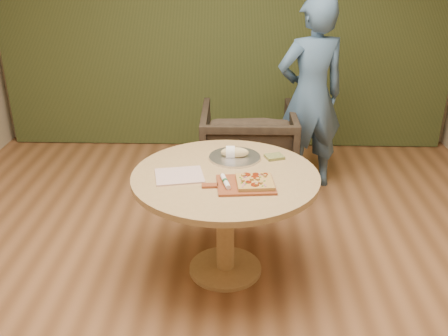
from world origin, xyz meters
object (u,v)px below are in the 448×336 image
object	(u,v)px
cutlery_roll	(225,181)
pedestal_table	(225,193)
person_standing	(311,96)
flatbread_pizza	(255,182)
pizza_paddle	(244,185)
serving_tray	(235,157)
bread_roll	(234,152)
armchair	(248,144)

from	to	relation	value
cutlery_roll	pedestal_table	bearing A→B (deg)	77.57
person_standing	flatbread_pizza	bearing A→B (deg)	54.14
pizza_paddle	serving_tray	xyz separation A→B (m)	(-0.06, 0.43, -0.00)
flatbread_pizza	bread_roll	world-z (taller)	bread_roll
cutlery_roll	bread_roll	bearing A→B (deg)	70.29
serving_tray	flatbread_pizza	bearing A→B (deg)	-73.28
armchair	cutlery_roll	bearing A→B (deg)	82.95
flatbread_pizza	cutlery_roll	size ratio (longest dim) A/B	1.21
flatbread_pizza	cutlery_roll	bearing A→B (deg)	-177.66
pedestal_table	bread_roll	size ratio (longest dim) A/B	6.29
person_standing	pedestal_table	bearing A→B (deg)	45.79
pedestal_table	flatbread_pizza	size ratio (longest dim) A/B	5.08
flatbread_pizza	armchair	distance (m)	1.53
pizza_paddle	person_standing	distance (m)	1.67
cutlery_roll	person_standing	bearing A→B (deg)	51.69
cutlery_roll	armchair	world-z (taller)	armchair
pedestal_table	person_standing	distance (m)	1.59
cutlery_roll	armchair	xyz separation A→B (m)	(0.16, 1.50, -0.35)
cutlery_roll	person_standing	size ratio (longest dim) A/B	0.11
serving_tray	person_standing	world-z (taller)	person_standing
flatbread_pizza	armchair	xyz separation A→B (m)	(-0.02, 1.49, -0.35)
serving_tray	cutlery_roll	bearing A→B (deg)	-97.00
flatbread_pizza	serving_tray	world-z (taller)	flatbread_pizza
armchair	pedestal_table	bearing A→B (deg)	81.97
bread_roll	person_standing	distance (m)	1.32
serving_tray	armchair	bearing A→B (deg)	84.06
pizza_paddle	bread_roll	size ratio (longest dim) A/B	2.37
bread_roll	person_standing	xyz separation A→B (m)	(0.67, 1.13, 0.07)
pedestal_table	pizza_paddle	size ratio (longest dim) A/B	2.65
bread_roll	armchair	xyz separation A→B (m)	(0.12, 1.07, -0.36)
bread_roll	armchair	world-z (taller)	armchair
person_standing	cutlery_roll	bearing A→B (deg)	48.53
flatbread_pizza	armchair	world-z (taller)	armchair
pizza_paddle	bread_roll	world-z (taller)	bread_roll
flatbread_pizza	cutlery_roll	distance (m)	0.18
pizza_paddle	serving_tray	size ratio (longest dim) A/B	1.29
pedestal_table	serving_tray	bearing A→B (deg)	77.52
serving_tray	person_standing	size ratio (longest dim) A/B	0.21
flatbread_pizza	person_standing	size ratio (longest dim) A/B	0.14
serving_tray	person_standing	distance (m)	1.31
pizza_paddle	bread_roll	bearing A→B (deg)	94.11
pedestal_table	flatbread_pizza	bearing A→B (deg)	-41.74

